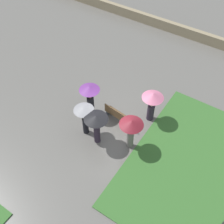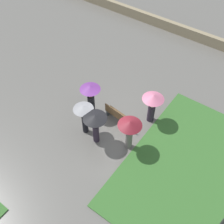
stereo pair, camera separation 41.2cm
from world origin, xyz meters
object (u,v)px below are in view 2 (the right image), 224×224
Objects in this scene: crowd_person_black at (95,122)px; crowd_person_purple at (91,94)px; crowd_person_maroon at (130,128)px; crowd_person_pink at (153,102)px; park_bench at (118,116)px; crowd_person_grey at (84,113)px.

crowd_person_purple is at bearing -38.32° from crowd_person_black.
crowd_person_maroon is 2.08m from crowd_person_pink.
park_bench is 0.88× the size of crowd_person_pink.
park_bench is 0.87× the size of crowd_person_black.
crowd_person_grey reaches higher than park_bench.
crowd_person_black is 1.00× the size of crowd_person_grey.
crowd_person_purple is 1.01× the size of crowd_person_grey.
crowd_person_pink is (-1.28, -1.10, 0.86)m from park_bench.
crowd_person_maroon is (-1.31, 0.98, 0.95)m from park_bench.
crowd_person_pink is at bearing 33.63° from crowd_person_grey.
crowd_person_grey is at bearing 63.39° from park_bench.
crowd_person_maroon is (-2.85, 0.72, 0.11)m from crowd_person_purple.
crowd_person_purple is 3.14m from crowd_person_pink.
crowd_person_purple is 1.01× the size of crowd_person_maroon.
crowd_person_grey is at bearing -14.35° from crowd_person_pink.
crowd_person_black is at bearing -24.78° from crowd_person_grey.
crowd_person_black is 1.93m from crowd_person_purple.
crowd_person_pink is (0.02, -2.08, -0.09)m from crowd_person_maroon.
crowd_person_maroon is at bearing -150.82° from crowd_person_black.
crowd_person_black is 3.07m from crowd_person_pink.
crowd_person_grey is (0.79, -0.13, -0.03)m from crowd_person_black.
crowd_person_black is at bearing 166.20° from crowd_person_purple.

